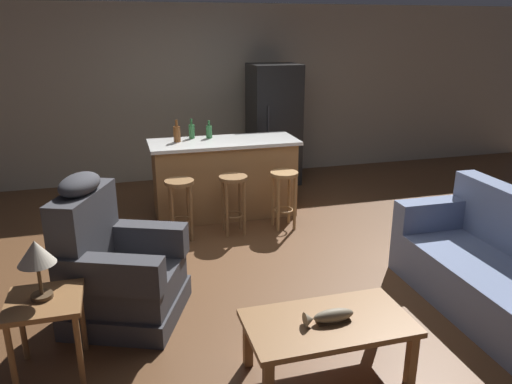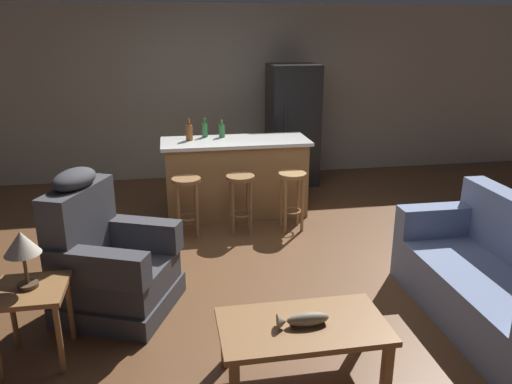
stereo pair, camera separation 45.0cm
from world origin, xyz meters
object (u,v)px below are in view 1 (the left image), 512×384
(coffee_table, at_px, (329,328))
(bottle_tall_green, at_px, (192,131))
(table_lamp, at_px, (36,255))
(bar_stool_left, at_px, (180,198))
(bar_stool_middle, at_px, (233,194))
(kitchen_island, at_px, (224,178))
(bottle_wine_dark, at_px, (209,131))
(fish_figurine, at_px, (329,317))
(end_table, at_px, (46,312))
(refrigerator, at_px, (274,125))
(couch, at_px, (503,273))
(bar_stool_right, at_px, (284,189))
(recliner_near_lamp, at_px, (115,269))
(bottle_short_amber, at_px, (177,134))

(coffee_table, distance_m, bottle_tall_green, 3.53)
(table_lamp, xyz_separation_m, bar_stool_left, (1.17, 2.03, -0.40))
(coffee_table, xyz_separation_m, bar_stool_middle, (-0.04, 2.58, 0.11))
(kitchen_island, height_order, bottle_wine_dark, bottle_wine_dark)
(fish_figurine, bearing_deg, bar_stool_left, 103.51)
(end_table, xyz_separation_m, bar_stool_middle, (1.76, 2.05, 0.01))
(bar_stool_left, bearing_deg, refrigerator, 47.88)
(couch, relative_size, refrigerator, 1.09)
(bar_stool_right, bearing_deg, coffee_table, -102.33)
(fish_figurine, distance_m, bottle_wine_dark, 3.48)
(bottle_tall_green, bearing_deg, refrigerator, 35.15)
(end_table, height_order, kitchen_island, kitchen_island)
(couch, height_order, end_table, couch)
(bar_stool_middle, bearing_deg, kitchen_island, 87.04)
(end_table, bearing_deg, fish_figurine, -17.31)
(coffee_table, distance_m, bar_stool_middle, 2.59)
(recliner_near_lamp, xyz_separation_m, bar_stool_middle, (1.31, 1.44, 0.05))
(end_table, distance_m, bar_stool_right, 3.13)
(coffee_table, bearing_deg, table_lamp, 162.94)
(end_table, bearing_deg, refrigerator, 54.08)
(end_table, bearing_deg, bottle_short_amber, 65.79)
(table_lamp, distance_m, bar_stool_middle, 2.72)
(bar_stool_middle, height_order, bottle_tall_green, bottle_tall_green)
(fish_figurine, xyz_separation_m, bottle_tall_green, (-0.34, 3.47, 0.58))
(couch, bearing_deg, fish_figurine, 13.37)
(bar_stool_right, relative_size, bottle_wine_dark, 3.15)
(bottle_short_amber, xyz_separation_m, bottle_wine_dark, (0.41, 0.12, -0.02))
(recliner_near_lamp, relative_size, bar_stool_right, 1.76)
(recliner_near_lamp, distance_m, table_lamp, 0.87)
(fish_figurine, distance_m, bar_stool_middle, 2.61)
(table_lamp, distance_m, bottle_tall_green, 3.24)
(kitchen_island, xyz_separation_m, bottle_wine_dark, (-0.14, 0.19, 0.55))
(bar_stool_left, xyz_separation_m, bottle_short_amber, (0.08, 0.71, 0.58))
(fish_figurine, xyz_separation_m, kitchen_island, (0.01, 3.24, 0.02))
(refrigerator, bearing_deg, bar_stool_right, -103.87)
(bar_stool_right, distance_m, refrigerator, 1.93)
(refrigerator, relative_size, bottle_wine_dark, 8.14)
(couch, height_order, bar_stool_right, couch)
(fish_figurine, relative_size, end_table, 0.61)
(bar_stool_middle, height_order, bottle_wine_dark, bottle_wine_dark)
(couch, distance_m, bar_stool_right, 2.50)
(couch, bearing_deg, bottle_tall_green, -55.53)
(bar_stool_left, height_order, bottle_wine_dark, bottle_wine_dark)
(coffee_table, xyz_separation_m, bottle_wine_dark, (-0.14, 3.41, 0.67))
(couch, height_order, bottle_tall_green, bottle_tall_green)
(coffee_table, relative_size, couch, 0.58)
(bottle_tall_green, height_order, bottle_wine_dark, bottle_tall_green)
(recliner_near_lamp, height_order, refrigerator, refrigerator)
(coffee_table, height_order, fish_figurine, fish_figurine)
(recliner_near_lamp, xyz_separation_m, bar_stool_left, (0.71, 1.44, 0.05))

